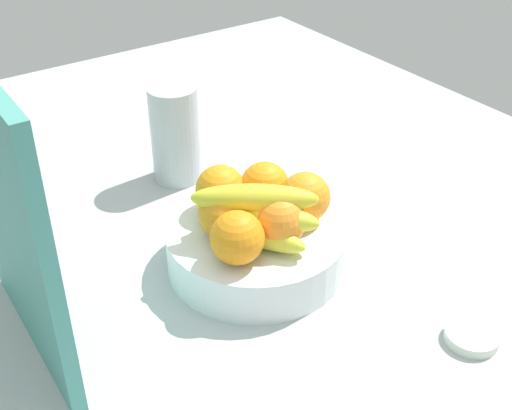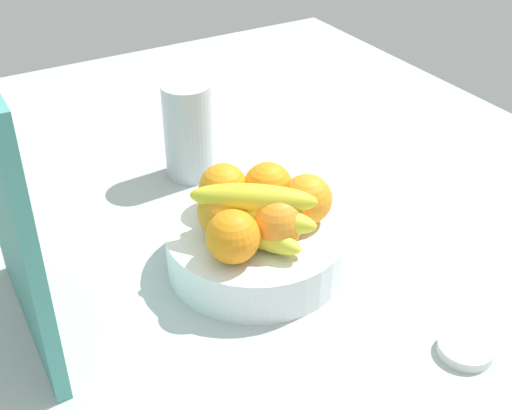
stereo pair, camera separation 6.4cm
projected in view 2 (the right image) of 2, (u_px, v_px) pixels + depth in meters
The scene contains 12 objects.
ground_plane at pixel (264, 274), 98.56cm from camera, with size 180.00×140.00×3.00cm, color #ACB5B5.
fruit_bowl at pixel (256, 247), 96.26cm from camera, with size 25.34×25.34×6.34cm, color white.
orange_front_left at pixel (268, 187), 97.06cm from camera, with size 7.16×7.16×7.16cm, color orange.
orange_front_right at pixel (223, 188), 96.77cm from camera, with size 7.16×7.16×7.16cm, color orange.
orange_center at pixel (223, 212), 91.56cm from camera, with size 7.16×7.16×7.16cm, color orange.
orange_back_left at pixel (233, 237), 86.90cm from camera, with size 7.16×7.16×7.16cm, color orange.
orange_back_right at pixel (275, 222), 89.57cm from camera, with size 7.16×7.16×7.16cm, color orange.
orange_top_stack at pixel (307, 199), 94.27cm from camera, with size 7.16×7.16×7.16cm, color orange.
banana_bunch at pixel (252, 214), 90.16cm from camera, with size 17.21×16.09×8.40cm.
cutting_board at pixel (8, 210), 77.53cm from camera, with size 28.00×1.80×36.00cm, color teal.
thermos_tumbler at pixel (188, 131), 114.84cm from camera, with size 8.25×8.25×16.85cm, color #B7BDC0.
jar_lid at pixel (466, 349), 83.07cm from camera, with size 6.86×6.86×1.37cm, color silver.
Camera 2 is at (-65.85, 39.56, 61.07)cm, focal length 47.60 mm.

